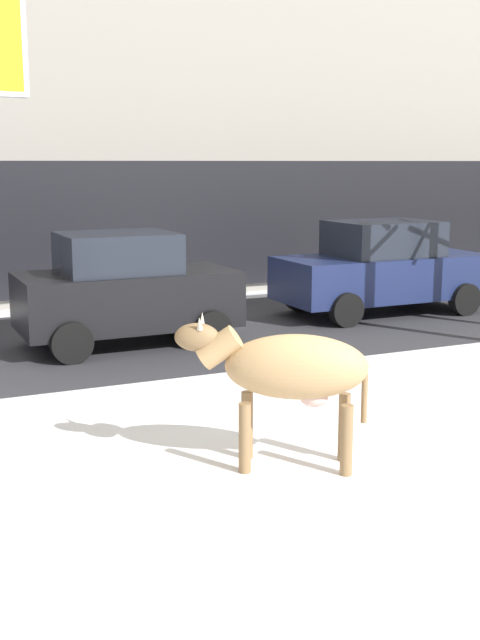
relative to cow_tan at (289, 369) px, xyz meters
The scene contains 6 objects.
ground_plane 1.38m from the cow_tan, 43.16° to the right, with size 120.00×120.00×0.00m, color white.
road_strip 6.49m from the cow_tan, 83.71° to the left, with size 60.00×5.60×0.01m, color #333338.
building_facade 14.18m from the cow_tan, 86.92° to the left, with size 44.00×6.10×13.00m.
cow_tan is the anchor object (origin of this frame).
car_black_hatchback 5.88m from the cow_tan, 88.83° to the left, with size 3.50×1.92×1.86m.
car_navy_sedan 8.58m from the cow_tan, 49.37° to the left, with size 4.20×1.98×1.84m.
Camera 1 is at (-4.32, -6.03, 2.97)m, focal length 45.18 mm.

